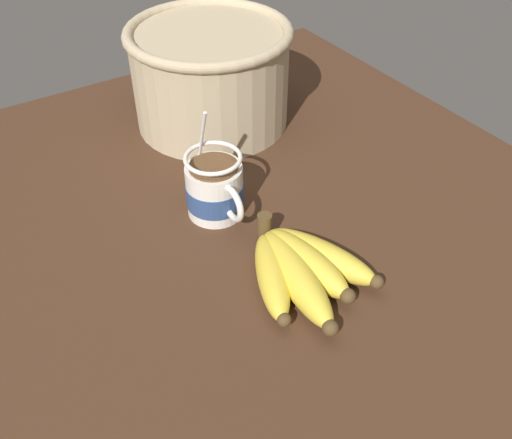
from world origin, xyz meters
TOP-DOWN VIEW (x-y plane):
  - table at (0.00, 0.00)cm, footprint 102.88×102.88cm
  - coffee_mug at (-4.62, 1.34)cm, footprint 13.82×8.21cm
  - banana_bunch at (12.72, 3.68)cm, footprint 19.94×16.30cm
  - woven_basket at (-26.89, 13.38)cm, footprint 27.45×27.45cm

SIDE VIEW (x-z plane):
  - table at x=0.00cm, z-range 0.00..3.40cm
  - banana_bunch at x=12.72cm, z-range 3.26..7.71cm
  - coffee_mug at x=-4.62cm, z-range -0.33..15.29cm
  - woven_basket at x=-26.89cm, z-range 3.84..20.93cm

